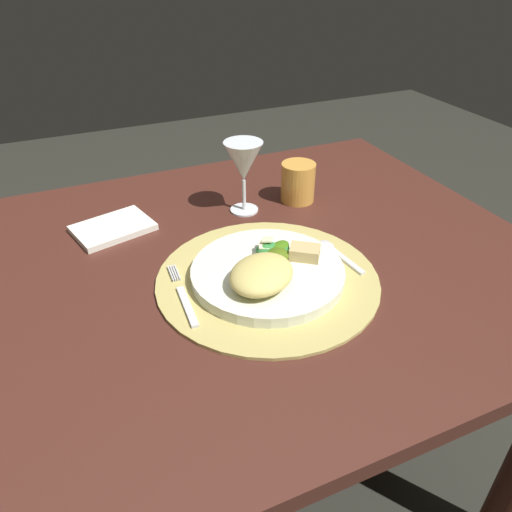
{
  "coord_description": "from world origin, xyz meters",
  "views": [
    {
      "loc": [
        -0.22,
        -0.69,
        1.22
      ],
      "look_at": [
        0.07,
        -0.03,
        0.74
      ],
      "focal_mm": 34.04,
      "sensor_mm": 36.0,
      "label": 1
    }
  ],
  "objects_px": {
    "spoon": "(334,251)",
    "napkin": "(113,228)",
    "fork": "(184,297)",
    "amber_tumbler": "(298,182)",
    "dining_table": "(216,321)",
    "wine_glass": "(243,163)",
    "dinner_plate": "(268,273)"
  },
  "relations": [
    {
      "from": "spoon",
      "to": "napkin",
      "type": "distance_m",
      "value": 0.44
    },
    {
      "from": "fork",
      "to": "amber_tumbler",
      "type": "height_order",
      "value": "amber_tumbler"
    },
    {
      "from": "dining_table",
      "to": "wine_glass",
      "type": "height_order",
      "value": "wine_glass"
    },
    {
      "from": "dining_table",
      "to": "napkin",
      "type": "bearing_deg",
      "value": 125.89
    },
    {
      "from": "spoon",
      "to": "wine_glass",
      "type": "relative_size",
      "value": 0.81
    },
    {
      "from": "spoon",
      "to": "amber_tumbler",
      "type": "distance_m",
      "value": 0.23
    },
    {
      "from": "amber_tumbler",
      "to": "wine_glass",
      "type": "bearing_deg",
      "value": 179.77
    },
    {
      "from": "dining_table",
      "to": "napkin",
      "type": "relative_size",
      "value": 8.33
    },
    {
      "from": "dinner_plate",
      "to": "wine_glass",
      "type": "height_order",
      "value": "wine_glass"
    },
    {
      "from": "dinner_plate",
      "to": "amber_tumbler",
      "type": "xyz_separation_m",
      "value": [
        0.19,
        0.25,
        0.03
      ]
    },
    {
      "from": "spoon",
      "to": "wine_glass",
      "type": "bearing_deg",
      "value": 110.87
    },
    {
      "from": "dinner_plate",
      "to": "wine_glass",
      "type": "distance_m",
      "value": 0.28
    },
    {
      "from": "dinner_plate",
      "to": "spoon",
      "type": "distance_m",
      "value": 0.15
    },
    {
      "from": "dining_table",
      "to": "wine_glass",
      "type": "relative_size",
      "value": 8.0
    },
    {
      "from": "dining_table",
      "to": "spoon",
      "type": "bearing_deg",
      "value": -14.97
    },
    {
      "from": "napkin",
      "to": "amber_tumbler",
      "type": "relative_size",
      "value": 1.71
    },
    {
      "from": "fork",
      "to": "napkin",
      "type": "distance_m",
      "value": 0.28
    },
    {
      "from": "dinner_plate",
      "to": "fork",
      "type": "height_order",
      "value": "dinner_plate"
    },
    {
      "from": "fork",
      "to": "wine_glass",
      "type": "height_order",
      "value": "wine_glass"
    },
    {
      "from": "amber_tumbler",
      "to": "spoon",
      "type": "bearing_deg",
      "value": -100.42
    },
    {
      "from": "dining_table",
      "to": "spoon",
      "type": "height_order",
      "value": "spoon"
    },
    {
      "from": "spoon",
      "to": "wine_glass",
      "type": "height_order",
      "value": "wine_glass"
    },
    {
      "from": "dinner_plate",
      "to": "amber_tumbler",
      "type": "height_order",
      "value": "amber_tumbler"
    },
    {
      "from": "fork",
      "to": "napkin",
      "type": "height_order",
      "value": "napkin"
    },
    {
      "from": "amber_tumbler",
      "to": "napkin",
      "type": "bearing_deg",
      "value": 176.04
    },
    {
      "from": "napkin",
      "to": "fork",
      "type": "bearing_deg",
      "value": -76.59
    },
    {
      "from": "fork",
      "to": "amber_tumbler",
      "type": "xyz_separation_m",
      "value": [
        0.34,
        0.25,
        0.03
      ]
    },
    {
      "from": "fork",
      "to": "spoon",
      "type": "xyz_separation_m",
      "value": [
        0.3,
        0.02,
        0.0
      ]
    },
    {
      "from": "fork",
      "to": "napkin",
      "type": "bearing_deg",
      "value": 103.41
    },
    {
      "from": "dining_table",
      "to": "napkin",
      "type": "distance_m",
      "value": 0.28
    },
    {
      "from": "dinner_plate",
      "to": "amber_tumbler",
      "type": "bearing_deg",
      "value": 52.95
    },
    {
      "from": "dining_table",
      "to": "napkin",
      "type": "height_order",
      "value": "napkin"
    }
  ]
}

